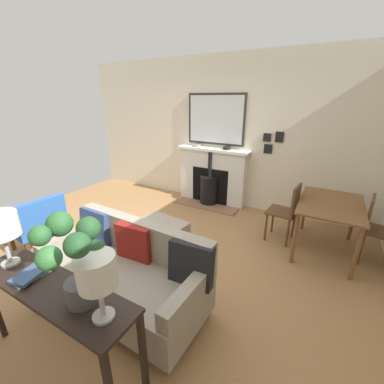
{
  "coord_description": "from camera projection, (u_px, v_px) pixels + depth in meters",
  "views": [
    {
      "loc": [
        2.17,
        2.07,
        2.04
      ],
      "look_at": [
        -0.59,
        0.5,
        0.85
      ],
      "focal_mm": 23.3,
      "sensor_mm": 36.0,
      "label": 1
    }
  ],
  "objects": [
    {
      "name": "table_lamp_far_end",
      "position": [
        97.0,
        273.0,
        1.45
      ],
      "size": [
        0.23,
        0.23,
        0.45
      ],
      "color": "#B2B2B7",
      "rests_on": "console_table"
    },
    {
      "name": "table_lamp_near_end",
      "position": [
        0.0,
        227.0,
        1.95
      ],
      "size": [
        0.27,
        0.27,
        0.46
      ],
      "color": "#B2B2B7",
      "rests_on": "console_table"
    },
    {
      "name": "ground_plane",
      "position": [
        139.0,
        256.0,
        3.44
      ],
      "size": [
        4.85,
        6.03,
        0.01
      ],
      "primitive_type": "cube",
      "color": "#A87A4C"
    },
    {
      "name": "sofa",
      "position": [
        127.0,
        272.0,
        2.55
      ],
      "size": [
        0.84,
        1.78,
        0.85
      ],
      "color": "#B2B2B7",
      "rests_on": "ground"
    },
    {
      "name": "dining_chair_near_fireplace",
      "position": [
        288.0,
        209.0,
        3.62
      ],
      "size": [
        0.44,
        0.44,
        0.9
      ],
      "color": "brown",
      "rests_on": "ground"
    },
    {
      "name": "book_stack",
      "position": [
        32.0,
        274.0,
        1.92
      ],
      "size": [
        0.3,
        0.21,
        0.04
      ],
      "color": "#4C7056",
      "rests_on": "console_table"
    },
    {
      "name": "armchair_accent",
      "position": [
        39.0,
        222.0,
        3.35
      ],
      "size": [
        0.72,
        0.63,
        0.85
      ],
      "color": "#4C3321",
      "rests_on": "ground"
    },
    {
      "name": "mantel_bowl_near",
      "position": [
        197.0,
        145.0,
        5.01
      ],
      "size": [
        0.16,
        0.16,
        0.04
      ],
      "color": "#9E9384",
      "rests_on": "fireplace"
    },
    {
      "name": "console_table",
      "position": [
        54.0,
        297.0,
        1.86
      ],
      "size": [
        0.37,
        1.46,
        0.75
      ],
      "color": "black",
      "rests_on": "ground"
    },
    {
      "name": "dining_chair_by_back_wall",
      "position": [
        375.0,
        225.0,
        3.16
      ],
      "size": [
        0.45,
        0.45,
        0.9
      ],
      "color": "brown",
      "rests_on": "ground"
    },
    {
      "name": "fireplace",
      "position": [
        211.0,
        179.0,
        5.05
      ],
      "size": [
        0.58,
        1.46,
        1.13
      ],
      "color": "#93664C",
      "rests_on": "ground"
    },
    {
      "name": "mirror_over_mantel",
      "position": [
        216.0,
        119.0,
        4.74
      ],
      "size": [
        0.04,
        1.16,
        0.95
      ],
      "color": "#2D2823"
    },
    {
      "name": "ottoman",
      "position": [
        158.0,
        234.0,
        3.51
      ],
      "size": [
        0.71,
        0.76,
        0.4
      ],
      "color": "#B2B2B7",
      "rests_on": "ground"
    },
    {
      "name": "photo_gallery_row",
      "position": [
        272.0,
        141.0,
        4.37
      ],
      "size": [
        0.02,
        0.34,
        0.39
      ],
      "color": "black"
    },
    {
      "name": "mantel_bowl_far",
      "position": [
        227.0,
        148.0,
        4.71
      ],
      "size": [
        0.14,
        0.14,
        0.05
      ],
      "color": "black",
      "rests_on": "fireplace"
    },
    {
      "name": "dining_table",
      "position": [
        330.0,
        209.0,
        3.35
      ],
      "size": [
        1.14,
        0.78,
        0.74
      ],
      "color": "brown",
      "rests_on": "ground"
    },
    {
      "name": "potted_plant",
      "position": [
        72.0,
        253.0,
        1.56
      ],
      "size": [
        0.41,
        0.55,
        0.63
      ],
      "color": "#4C4C51",
      "rests_on": "console_table"
    },
    {
      "name": "wall_left",
      "position": [
        216.0,
        133.0,
        4.92
      ],
      "size": [
        0.12,
        6.03,
        2.8
      ],
      "primitive_type": "cube",
      "color": "silver",
      "rests_on": "ground"
    }
  ]
}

